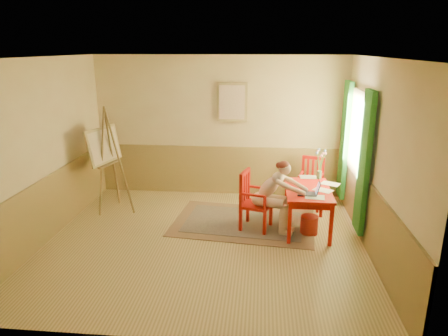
# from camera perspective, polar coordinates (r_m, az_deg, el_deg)

# --- Properties ---
(room) EXTENTS (5.04, 4.54, 2.84)m
(room) POSITION_cam_1_polar(r_m,az_deg,el_deg) (5.99, -2.88, 1.77)
(room) COLOR tan
(room) RESTS_ON ground
(wainscot) EXTENTS (5.00, 4.50, 1.00)m
(wainscot) POSITION_cam_1_polar(r_m,az_deg,el_deg) (7.02, -1.85, -3.67)
(wainscot) COLOR #9C834D
(wainscot) RESTS_ON room
(window) EXTENTS (0.12, 2.01, 2.20)m
(window) POSITION_cam_1_polar(r_m,az_deg,el_deg) (7.19, 17.93, 3.04)
(window) COLOR white
(window) RESTS_ON room
(wall_portrait) EXTENTS (0.60, 0.05, 0.76)m
(wall_portrait) POSITION_cam_1_polar(r_m,az_deg,el_deg) (8.02, 1.12, 9.23)
(wall_portrait) COLOR #A48C55
(wall_portrait) RESTS_ON room
(rug) EXTENTS (2.55, 1.84, 0.02)m
(rug) POSITION_cam_1_polar(r_m,az_deg,el_deg) (7.13, 2.78, -7.61)
(rug) COLOR #8C7251
(rug) RESTS_ON room
(table) EXTENTS (0.73, 1.21, 0.72)m
(table) POSITION_cam_1_polar(r_m,az_deg,el_deg) (6.78, 11.71, -3.61)
(table) COLOR #B51207
(table) RESTS_ON room
(chair_left) EXTENTS (0.56, 0.55, 1.00)m
(chair_left) POSITION_cam_1_polar(r_m,az_deg,el_deg) (6.74, 4.15, -4.58)
(chair_left) COLOR #B51207
(chair_left) RESTS_ON room
(chair_back) EXTENTS (0.53, 0.54, 0.96)m
(chair_back) POSITION_cam_1_polar(r_m,az_deg,el_deg) (7.83, 12.11, -2.02)
(chair_back) COLOR #B51207
(chair_back) RESTS_ON room
(figure) EXTENTS (0.95, 0.53, 1.23)m
(figure) POSITION_cam_1_polar(r_m,az_deg,el_deg) (6.61, 7.01, -3.47)
(figure) COLOR beige
(figure) RESTS_ON room
(laptop) EXTENTS (0.36, 0.22, 0.21)m
(laptop) POSITION_cam_1_polar(r_m,az_deg,el_deg) (6.49, 12.04, -3.31)
(laptop) COLOR #1E2338
(laptop) RESTS_ON table
(papers) EXTENTS (0.68, 1.24, 0.00)m
(papers) POSITION_cam_1_polar(r_m,az_deg,el_deg) (6.89, 13.22, -2.56)
(papers) COLOR white
(papers) RESTS_ON table
(vase) EXTENTS (0.23, 0.27, 0.53)m
(vase) POSITION_cam_1_polar(r_m,az_deg,el_deg) (7.25, 13.32, 0.40)
(vase) COLOR #3F724C
(vase) RESTS_ON table
(wastebasket) EXTENTS (0.31, 0.31, 0.30)m
(wastebasket) POSITION_cam_1_polar(r_m,az_deg,el_deg) (6.83, 11.88, -7.81)
(wastebasket) COLOR #B83325
(wastebasket) RESTS_ON room
(easel) EXTENTS (0.74, 0.87, 1.95)m
(easel) POSITION_cam_1_polar(r_m,az_deg,el_deg) (7.63, -16.29, 2.47)
(easel) COLOR olive
(easel) RESTS_ON room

